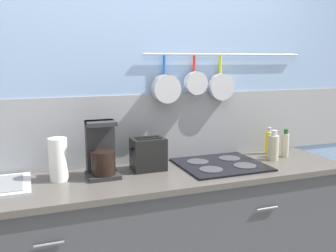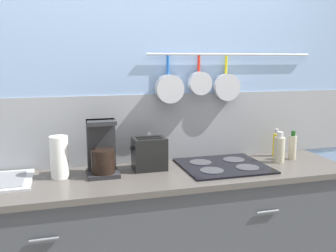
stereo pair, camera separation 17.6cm
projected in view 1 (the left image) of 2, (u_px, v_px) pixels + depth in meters
The scene contains 10 objects.
wall_back at pixel (137, 107), 2.45m from camera, with size 7.20×0.15×2.60m.
cabinet_base at pixel (153, 248), 2.29m from camera, with size 2.46×0.55×0.87m.
countertop at pixel (153, 178), 2.21m from camera, with size 2.50×0.58×0.03m.
paper_towel_roll at pixel (58, 159), 2.09m from camera, with size 0.10×0.10×0.24m.
coffee_maker at pixel (102, 154), 2.17m from camera, with size 0.18×0.18×0.33m.
toaster at pixel (148, 154), 2.30m from camera, with size 0.22×0.15×0.20m.
cooktop at pixel (221, 164), 2.41m from camera, with size 0.53×0.48×0.01m.
bottle_vinegar at pixel (274, 147), 2.53m from camera, with size 0.07×0.07×0.21m.
bottle_olive_oil at pixel (269, 142), 2.69m from camera, with size 0.05×0.05×0.19m.
bottle_dish_soap at pixel (285, 145), 2.61m from camera, with size 0.05×0.05×0.20m.
Camera 1 is at (-0.67, -2.02, 1.58)m, focal length 40.00 mm.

